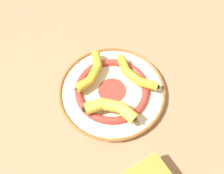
% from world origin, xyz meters
% --- Properties ---
extents(ground_plane, '(2.80, 2.80, 0.00)m').
position_xyz_m(ground_plane, '(0.00, 0.00, 0.00)').
color(ground_plane, '#A87A56').
extents(decorative_bowl, '(0.38, 0.38, 0.04)m').
position_xyz_m(decorative_bowl, '(0.00, -0.00, 0.02)').
color(decorative_bowl, beige).
rests_on(decorative_bowl, ground_plane).
extents(banana_a, '(0.15, 0.15, 0.03)m').
position_xyz_m(banana_a, '(-0.07, -0.05, 0.05)').
color(banana_a, gold).
rests_on(banana_a, decorative_bowl).
extents(banana_b, '(0.20, 0.09, 0.04)m').
position_xyz_m(banana_b, '(-0.01, 0.09, 0.06)').
color(banana_b, gold).
rests_on(banana_b, decorative_bowl).
extents(banana_c, '(0.10, 0.18, 0.03)m').
position_xyz_m(banana_c, '(0.07, -0.05, 0.05)').
color(banana_c, gold).
rests_on(banana_c, decorative_bowl).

